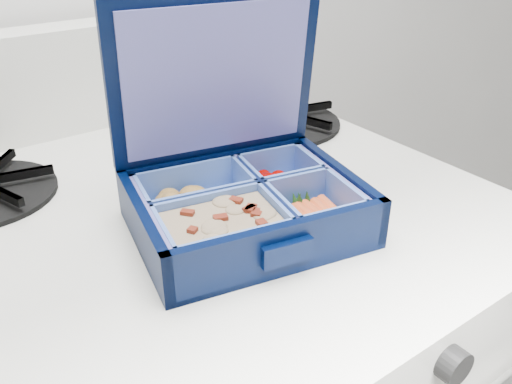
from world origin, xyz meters
TOP-DOWN VIEW (x-y plane):
  - bento_box at (-0.27, 1.60)m, footprint 0.23×0.20m
  - burner_grate at (-0.09, 1.80)m, footprint 0.21×0.21m
  - fork at (-0.23, 1.72)m, footprint 0.10×0.18m

SIDE VIEW (x-z plane):
  - fork at x=-0.23m, z-range 0.86..0.87m
  - burner_grate at x=-0.09m, z-range 0.86..0.89m
  - bento_box at x=-0.27m, z-range 0.86..0.91m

